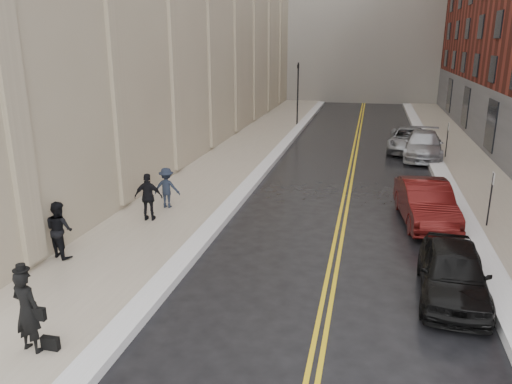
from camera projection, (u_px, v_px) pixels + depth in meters
The scene contains 18 objects.
ground at pixel (228, 311), 13.16m from camera, with size 160.00×160.00×0.00m, color black.
sidewalk_left at pixel (229, 162), 29.02m from camera, with size 4.00×64.00×0.15m, color gray.
sidewalk_right at pixel (477, 176), 26.14m from camera, with size 3.00×64.00×0.15m, color gray.
lane_stripe_a at pixel (349, 170), 27.57m from camera, with size 0.12×64.00×0.01m, color gold.
lane_stripe_b at pixel (353, 170), 27.52m from camera, with size 0.12×64.00×0.01m, color gold.
snow_ridge_left at pixel (268, 164), 28.52m from camera, with size 0.70×60.80×0.26m, color silver.
snow_ridge_right at pixel (440, 172), 26.51m from camera, with size 0.85×60.80×0.30m, color silver.
traffic_signal at pixel (298, 89), 40.81m from camera, with size 0.18×0.15×5.20m.
parking_sign_near at pixel (491, 195), 18.54m from camera, with size 0.06×0.35×2.23m.
parking_sign_far at pixel (447, 137), 29.73m from camera, with size 0.06×0.35×2.23m.
car_black at pixel (453, 272), 13.70m from camera, with size 1.78×4.44×1.51m, color black.
car_maroon at pixel (426, 203), 19.40m from camera, with size 1.73×4.96×1.63m, color #450D0C.
car_silver_near at pixel (423, 145), 30.28m from camera, with size 2.22×5.46×1.58m, color #A0A2A7.
car_silver_far at pixel (409, 140), 32.19m from camera, with size 2.50×5.42×1.51m, color gray.
pedestrian_main at pixel (27, 311), 10.99m from camera, with size 0.72×0.47×1.98m, color black.
pedestrian_a at pixel (59, 229), 15.91m from camera, with size 0.90×0.70×1.86m, color black.
pedestrian_b at pixel (167, 188), 20.73m from camera, with size 1.09×0.63×1.69m, color black.
pedestrian_c at pixel (149, 197), 19.21m from camera, with size 1.09×0.46×1.87m, color black.
Camera 1 is at (3.34, -11.22, 6.83)m, focal length 35.00 mm.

